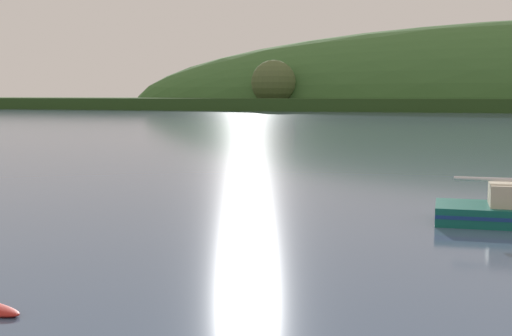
{
  "coord_description": "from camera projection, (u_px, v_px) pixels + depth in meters",
  "views": [
    {
      "loc": [
        9.15,
        6.43,
        4.86
      ],
      "look_at": [
        -1.64,
        42.16,
        0.86
      ],
      "focal_mm": 48.16,
      "sensor_mm": 36.0,
      "label": 1
    }
  ],
  "objects": []
}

